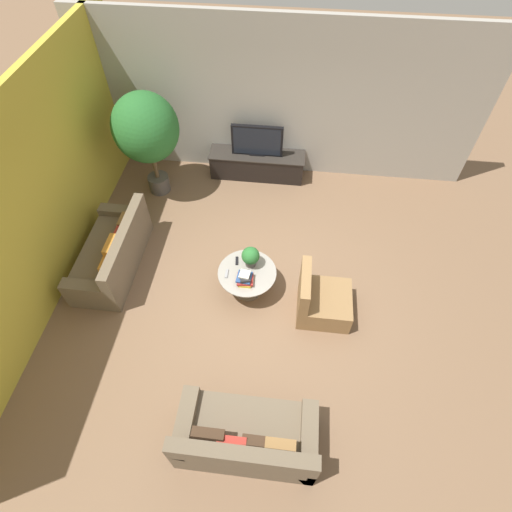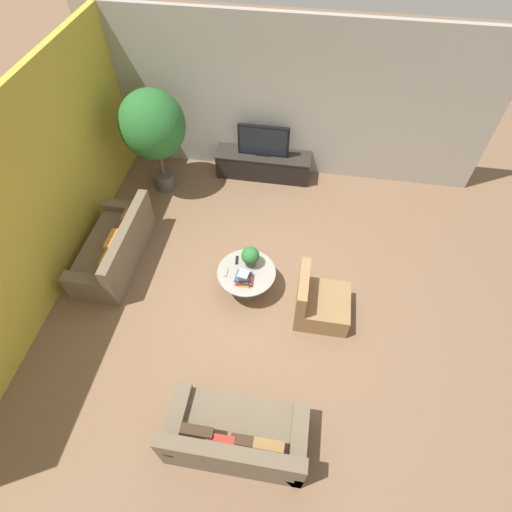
{
  "view_description": "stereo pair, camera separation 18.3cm",
  "coord_description": "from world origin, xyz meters",
  "px_view_note": "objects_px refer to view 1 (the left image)",
  "views": [
    {
      "loc": [
        0.34,
        -3.53,
        5.43
      ],
      "look_at": [
        -0.11,
        0.35,
        0.55
      ],
      "focal_mm": 28.0,
      "sensor_mm": 36.0,
      "label": 1
    },
    {
      "loc": [
        0.52,
        -3.51,
        5.43
      ],
      "look_at": [
        -0.11,
        0.35,
        0.55
      ],
      "focal_mm": 28.0,
      "sensor_mm": 36.0,
      "label": 2
    }
  ],
  "objects_px": {
    "media_console": "(257,164)",
    "couch_by_wall": "(113,254)",
    "coffee_table": "(247,277)",
    "television": "(257,141)",
    "potted_palm_tall": "(146,130)",
    "couch_near_entry": "(246,438)",
    "armchair_wicker": "(321,301)",
    "potted_plant_tabletop": "(251,256)"
  },
  "relations": [
    {
      "from": "media_console",
      "to": "couch_by_wall",
      "type": "bearing_deg",
      "value": -128.99
    },
    {
      "from": "couch_by_wall",
      "to": "coffee_table",
      "type": "bearing_deg",
      "value": 84.14
    },
    {
      "from": "media_console",
      "to": "coffee_table",
      "type": "xyz_separation_m",
      "value": [
        0.16,
        -2.84,
        0.04
      ]
    },
    {
      "from": "media_console",
      "to": "coffee_table",
      "type": "relative_size",
      "value": 2.08
    },
    {
      "from": "television",
      "to": "couch_by_wall",
      "type": "xyz_separation_m",
      "value": [
        -2.11,
        -2.61,
        -0.55
      ]
    },
    {
      "from": "potted_palm_tall",
      "to": "couch_near_entry",
      "type": "bearing_deg",
      "value": -62.81
    },
    {
      "from": "television",
      "to": "coffee_table",
      "type": "height_order",
      "value": "television"
    },
    {
      "from": "armchair_wicker",
      "to": "potted_plant_tabletop",
      "type": "xyz_separation_m",
      "value": [
        -1.13,
        0.44,
        0.37
      ]
    },
    {
      "from": "couch_near_entry",
      "to": "potted_plant_tabletop",
      "type": "relative_size",
      "value": 4.73
    },
    {
      "from": "couch_by_wall",
      "to": "couch_near_entry",
      "type": "distance_m",
      "value": 3.65
    },
    {
      "from": "coffee_table",
      "to": "potted_palm_tall",
      "type": "xyz_separation_m",
      "value": [
        -2.04,
        2.18,
        1.07
      ]
    },
    {
      "from": "media_console",
      "to": "couch_by_wall",
      "type": "distance_m",
      "value": 3.36
    },
    {
      "from": "coffee_table",
      "to": "couch_near_entry",
      "type": "relative_size",
      "value": 0.54
    },
    {
      "from": "television",
      "to": "armchair_wicker",
      "type": "relative_size",
      "value": 1.15
    },
    {
      "from": "couch_near_entry",
      "to": "television",
      "type": "bearing_deg",
      "value": -85.03
    },
    {
      "from": "television",
      "to": "armchair_wicker",
      "type": "xyz_separation_m",
      "value": [
        1.33,
        -3.12,
        -0.56
      ]
    },
    {
      "from": "media_console",
      "to": "armchair_wicker",
      "type": "height_order",
      "value": "armchair_wicker"
    },
    {
      "from": "couch_by_wall",
      "to": "potted_palm_tall",
      "type": "distance_m",
      "value": 2.24
    },
    {
      "from": "potted_palm_tall",
      "to": "potted_plant_tabletop",
      "type": "distance_m",
      "value": 2.99
    },
    {
      "from": "media_console",
      "to": "potted_plant_tabletop",
      "type": "height_order",
      "value": "potted_plant_tabletop"
    },
    {
      "from": "couch_by_wall",
      "to": "potted_plant_tabletop",
      "type": "bearing_deg",
      "value": 88.2
    },
    {
      "from": "coffee_table",
      "to": "media_console",
      "type": "bearing_deg",
      "value": 93.32
    },
    {
      "from": "couch_near_entry",
      "to": "potted_palm_tall",
      "type": "height_order",
      "value": "potted_palm_tall"
    },
    {
      "from": "potted_plant_tabletop",
      "to": "coffee_table",
      "type": "bearing_deg",
      "value": -102.81
    },
    {
      "from": "couch_by_wall",
      "to": "armchair_wicker",
      "type": "height_order",
      "value": "armchair_wicker"
    },
    {
      "from": "couch_by_wall",
      "to": "media_console",
      "type": "bearing_deg",
      "value": 141.01
    },
    {
      "from": "couch_near_entry",
      "to": "armchair_wicker",
      "type": "distance_m",
      "value": 2.26
    },
    {
      "from": "potted_palm_tall",
      "to": "armchair_wicker",
      "type": "bearing_deg",
      "value": -37.46
    },
    {
      "from": "potted_palm_tall",
      "to": "media_console",
      "type": "bearing_deg",
      "value": 19.5
    },
    {
      "from": "armchair_wicker",
      "to": "potted_palm_tall",
      "type": "xyz_separation_m",
      "value": [
        -3.21,
        2.46,
        1.11
      ]
    },
    {
      "from": "couch_near_entry",
      "to": "couch_by_wall",
      "type": "bearing_deg",
      "value": -45.32
    },
    {
      "from": "armchair_wicker",
      "to": "media_console",
      "type": "bearing_deg",
      "value": 23.05
    },
    {
      "from": "armchair_wicker",
      "to": "coffee_table",
      "type": "bearing_deg",
      "value": 76.49
    },
    {
      "from": "couch_near_entry",
      "to": "armchair_wicker",
      "type": "relative_size",
      "value": 1.96
    },
    {
      "from": "potted_palm_tall",
      "to": "coffee_table",
      "type": "bearing_deg",
      "value": -46.83
    },
    {
      "from": "media_console",
      "to": "couch_near_entry",
      "type": "distance_m",
      "value": 5.23
    },
    {
      "from": "television",
      "to": "potted_plant_tabletop",
      "type": "relative_size",
      "value": 2.78
    },
    {
      "from": "coffee_table",
      "to": "couch_by_wall",
      "type": "height_order",
      "value": "couch_by_wall"
    },
    {
      "from": "media_console",
      "to": "potted_plant_tabletop",
      "type": "xyz_separation_m",
      "value": [
        0.2,
        -2.68,
        0.37
      ]
    },
    {
      "from": "couch_by_wall",
      "to": "couch_near_entry",
      "type": "relative_size",
      "value": 1.08
    },
    {
      "from": "television",
      "to": "potted_palm_tall",
      "type": "bearing_deg",
      "value": -160.54
    },
    {
      "from": "armchair_wicker",
      "to": "potted_plant_tabletop",
      "type": "bearing_deg",
      "value": 68.65
    }
  ]
}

